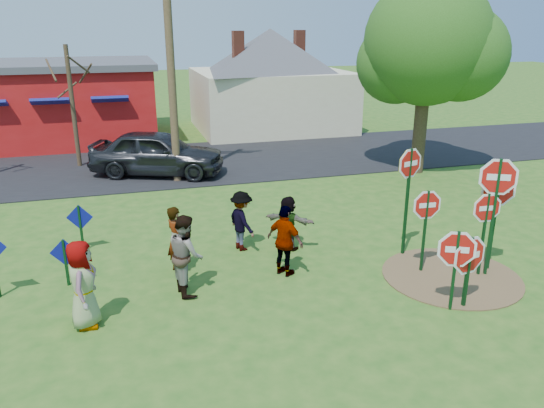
{
  "coord_description": "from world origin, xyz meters",
  "views": [
    {
      "loc": [
        -2.68,
        -10.64,
        5.66
      ],
      "look_at": [
        0.75,
        1.25,
        1.43
      ],
      "focal_mm": 35.0,
      "sensor_mm": 36.0,
      "label": 1
    }
  ],
  "objects": [
    {
      "name": "ground",
      "position": [
        0.0,
        0.0,
        0.0
      ],
      "size": [
        120.0,
        120.0,
        0.0
      ],
      "primitive_type": "plane",
      "color": "#285A19",
      "rests_on": "ground"
    },
    {
      "name": "road",
      "position": [
        0.0,
        11.5,
        0.02
      ],
      "size": [
        120.0,
        7.5,
        0.04
      ],
      "primitive_type": "cube",
      "color": "black",
      "rests_on": "ground"
    },
    {
      "name": "dirt_patch",
      "position": [
        4.5,
        -1.0,
        0.01
      ],
      "size": [
        3.2,
        3.2,
        0.03
      ],
      "primitive_type": "cylinder",
      "color": "brown",
      "rests_on": "ground"
    },
    {
      "name": "red_building",
      "position": [
        -5.5,
        17.99,
        1.97
      ],
      "size": [
        9.4,
        7.69,
        3.9
      ],
      "color": "#A61110",
      "rests_on": "ground"
    },
    {
      "name": "cream_house",
      "position": [
        5.5,
        18.0,
        2.92
      ],
      "size": [
        9.4,
        9.4,
        6.5
      ],
      "color": "beige",
      "rests_on": "ground"
    },
    {
      "name": "stop_sign_a",
      "position": [
        3.6,
        -2.29,
        1.24
      ],
      "size": [
        0.97,
        0.45,
        1.89
      ],
      "rotation": [
        0.0,
        0.0,
        -0.43
      ],
      "color": "#0F3718",
      "rests_on": "ground"
    },
    {
      "name": "stop_sign_b",
      "position": [
        4.04,
        0.46,
        2.14
      ],
      "size": [
        0.97,
        0.31,
        2.93
      ],
      "rotation": [
        0.0,
        0.0,
        0.3
      ],
      "color": "#0F3718",
      "rests_on": "ground"
    },
    {
      "name": "stop_sign_c",
      "position": [
        5.33,
        -1.13,
        2.1
      ],
      "size": [
        1.05,
        0.52,
        2.99
      ],
      "rotation": [
        0.0,
        0.0,
        -0.45
      ],
      "color": "#0F3718",
      "rests_on": "ground"
    },
    {
      "name": "stop_sign_d",
      "position": [
        5.16,
        -1.1,
        1.53
      ],
      "size": [
        0.93,
        0.1,
        2.16
      ],
      "rotation": [
        0.0,
        0.0,
        -0.09
      ],
      "color": "#0F3718",
      "rests_on": "ground"
    },
    {
      "name": "stop_sign_e",
      "position": [
        3.93,
        -2.28,
        1.09
      ],
      "size": [
        1.11,
        0.21,
        1.73
      ],
      "rotation": [
        0.0,
        0.0,
        0.17
      ],
      "color": "#0F3718",
      "rests_on": "ground"
    },
    {
      "name": "stop_sign_f",
      "position": [
        5.58,
        -0.89,
        1.83
      ],
      "size": [
        1.02,
        0.4,
        2.57
      ],
      "rotation": [
        0.0,
        0.0,
        -0.36
      ],
      "color": "#0F3718",
      "rests_on": "ground"
    },
    {
      "name": "stop_sign_g",
      "position": [
        3.96,
        -0.54,
        1.49
      ],
      "size": [
        0.94,
        0.08,
        2.16
      ],
      "rotation": [
        0.0,
        0.0,
        -0.07
      ],
      "color": "#0F3718",
      "rests_on": "ground"
    },
    {
      "name": "blue_diamond_c",
      "position": [
        -4.13,
        1.06,
        0.69
      ],
      "size": [
        0.64,
        0.13,
        1.13
      ],
      "rotation": [
        0.0,
        0.0,
        -0.17
      ],
      "color": "#0F3718",
      "rests_on": "ground"
    },
    {
      "name": "blue_diamond_d",
      "position": [
        -3.89,
        2.99,
        0.78
      ],
      "size": [
        0.67,
        0.16,
        1.27
      ],
      "rotation": [
        0.0,
        0.0,
        -0.21
      ],
      "color": "#0F3718",
      "rests_on": "ground"
    },
    {
      "name": "person_a",
      "position": [
        -3.65,
        -0.84,
        0.9
      ],
      "size": [
        0.69,
        0.95,
        1.79
      ],
      "primitive_type": "imported",
      "rotation": [
        0.0,
        0.0,
        1.43
      ],
      "color": "#414A89",
      "rests_on": "ground"
    },
    {
      "name": "person_b",
      "position": [
        -1.66,
        1.06,
        0.83
      ],
      "size": [
        0.56,
        0.69,
        1.65
      ],
      "primitive_type": "imported",
      "rotation": [
        0.0,
        0.0,
        1.88
      ],
      "color": "#2B765F",
      "rests_on": "ground"
    },
    {
      "name": "person_c",
      "position": [
        -1.55,
        -0.0,
        0.9
      ],
      "size": [
        0.8,
        0.97,
        1.8
      ],
      "primitive_type": "imported",
      "rotation": [
        0.0,
        0.0,
        1.72
      ],
      "color": "#984836",
      "rests_on": "ground"
    },
    {
      "name": "person_d",
      "position": [
        0.14,
        1.95,
        0.79
      ],
      "size": [
        0.86,
        1.15,
        1.59
      ],
      "primitive_type": "imported",
      "rotation": [
        0.0,
        0.0,
        1.87
      ],
      "color": "#333238",
      "rests_on": "ground"
    },
    {
      "name": "person_e",
      "position": [
        0.77,
        0.2,
        0.86
      ],
      "size": [
        0.92,
        1.06,
        1.72
      ],
      "primitive_type": "imported",
      "rotation": [
        0.0,
        0.0,
        2.18
      ],
      "color": "#56325D",
      "rests_on": "ground"
    },
    {
      "name": "person_f",
      "position": [
        1.3,
        1.63,
        0.73
      ],
      "size": [
        1.32,
        1.19,
        1.46
      ],
      "primitive_type": "imported",
      "rotation": [
        0.0,
        0.0,
        2.46
      ],
      "color": "#1F4D27",
      "rests_on": "ground"
    },
    {
      "name": "suv",
      "position": [
        -1.39,
        9.86,
        0.91
      ],
      "size": [
        5.5,
        3.78,
        1.74
      ],
      "primitive_type": "imported",
      "rotation": [
        0.0,
        0.0,
        1.19
      ],
      "color": "#28282D",
      "rests_on": "road"
    },
    {
      "name": "utility_pole",
      "position": [
        -0.77,
        8.83,
        4.91
      ],
      "size": [
        2.27,
        0.53,
        9.34
      ],
      "rotation": [
        0.0,
        0.0,
        -0.18
      ],
      "color": "#4C3823",
      "rests_on": "ground"
    },
    {
      "name": "leafy_tree",
      "position": [
        8.72,
        7.5,
        4.76
      ],
      "size": [
        5.21,
        4.75,
        7.4
      ],
      "color": "#382819",
      "rests_on": "ground"
    },
    {
      "name": "bare_tree_east",
      "position": [
        -4.44,
        12.14,
        3.16
      ],
      "size": [
        1.8,
        1.8,
        4.89
      ],
      "color": "#382819",
      "rests_on": "ground"
    }
  ]
}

